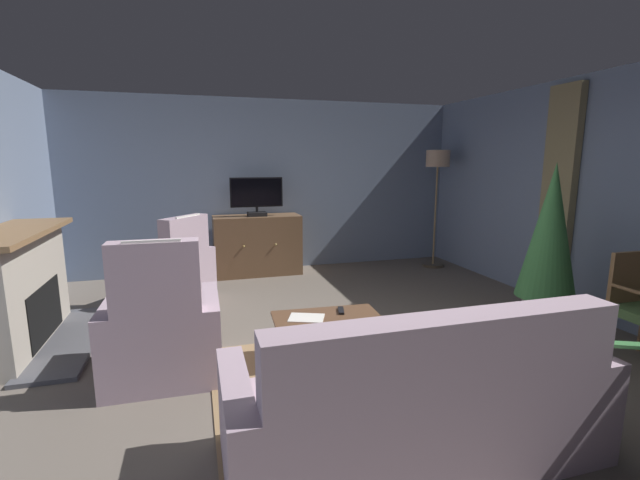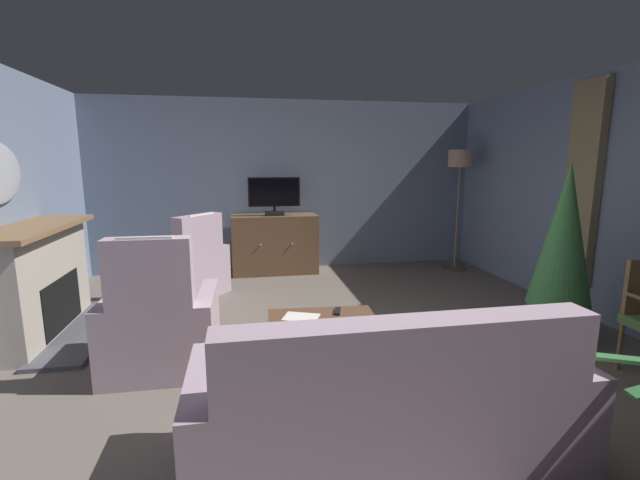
{
  "view_description": "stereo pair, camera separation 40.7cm",
  "coord_description": "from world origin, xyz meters",
  "px_view_note": "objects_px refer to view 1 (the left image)",
  "views": [
    {
      "loc": [
        -1.16,
        -3.45,
        1.74
      ],
      "look_at": [
        -0.04,
        0.39,
        1.0
      ],
      "focal_mm": 24.14,
      "sensor_mm": 36.0,
      "label": 1
    },
    {
      "loc": [
        -0.76,
        -3.55,
        1.74
      ],
      "look_at": [
        -0.04,
        0.39,
        1.0
      ],
      "focal_mm": 24.14,
      "sensor_mm": 36.0,
      "label": 2
    }
  ],
  "objects_px": {
    "sofa_floral": "(420,410)",
    "tv_cabinet": "(257,246)",
    "folded_newspaper": "(306,318)",
    "cat": "(170,322)",
    "armchair_beside_cabinet": "(169,274)",
    "potted_plant_tall_palm_by_window": "(549,242)",
    "tv_remote": "(341,311)",
    "floor_lamp": "(437,173)",
    "television": "(257,196)",
    "fireplace": "(18,292)",
    "coffee_table": "(327,321)",
    "armchair_angled_to_table": "(163,334)"
  },
  "relations": [
    {
      "from": "coffee_table",
      "to": "potted_plant_tall_palm_by_window",
      "type": "xyz_separation_m",
      "value": [
        2.32,
        -0.03,
        0.6
      ]
    },
    {
      "from": "television",
      "to": "potted_plant_tall_palm_by_window",
      "type": "relative_size",
      "value": 0.45
    },
    {
      "from": "sofa_floral",
      "to": "tv_cabinet",
      "type": "bearing_deg",
      "value": 93.6
    },
    {
      "from": "sofa_floral",
      "to": "floor_lamp",
      "type": "bearing_deg",
      "value": 58.29
    },
    {
      "from": "cat",
      "to": "armchair_beside_cabinet",
      "type": "bearing_deg",
      "value": 92.72
    },
    {
      "from": "armchair_beside_cabinet",
      "to": "potted_plant_tall_palm_by_window",
      "type": "relative_size",
      "value": 0.74
    },
    {
      "from": "armchair_angled_to_table",
      "to": "tv_remote",
      "type": "bearing_deg",
      "value": -0.03
    },
    {
      "from": "tv_cabinet",
      "to": "armchair_angled_to_table",
      "type": "distance_m",
      "value": 3.28
    },
    {
      "from": "tv_cabinet",
      "to": "sofa_floral",
      "type": "bearing_deg",
      "value": -86.4
    },
    {
      "from": "fireplace",
      "to": "folded_newspaper",
      "type": "relative_size",
      "value": 5.97
    },
    {
      "from": "coffee_table",
      "to": "armchair_angled_to_table",
      "type": "height_order",
      "value": "armchair_angled_to_table"
    },
    {
      "from": "television",
      "to": "tv_remote",
      "type": "height_order",
      "value": "television"
    },
    {
      "from": "television",
      "to": "potted_plant_tall_palm_by_window",
      "type": "xyz_separation_m",
      "value": [
        2.48,
        -3.09,
        -0.28
      ]
    },
    {
      "from": "fireplace",
      "to": "tv_remote",
      "type": "relative_size",
      "value": 10.54
    },
    {
      "from": "tv_cabinet",
      "to": "coffee_table",
      "type": "xyz_separation_m",
      "value": [
        0.17,
        -3.12,
        -0.09
      ]
    },
    {
      "from": "tv_cabinet",
      "to": "potted_plant_tall_palm_by_window",
      "type": "xyz_separation_m",
      "value": [
        2.48,
        -3.15,
        0.51
      ]
    },
    {
      "from": "folded_newspaper",
      "to": "armchair_beside_cabinet",
      "type": "xyz_separation_m",
      "value": [
        -1.24,
        2.11,
        -0.06
      ]
    },
    {
      "from": "coffee_table",
      "to": "floor_lamp",
      "type": "xyz_separation_m",
      "value": [
        2.73,
        2.8,
        1.2
      ]
    },
    {
      "from": "sofa_floral",
      "to": "armchair_angled_to_table",
      "type": "distance_m",
      "value": 2.11
    },
    {
      "from": "fireplace",
      "to": "armchair_angled_to_table",
      "type": "bearing_deg",
      "value": -36.81
    },
    {
      "from": "potted_plant_tall_palm_by_window",
      "to": "fireplace",
      "type": "bearing_deg",
      "value": 167.74
    },
    {
      "from": "tv_cabinet",
      "to": "television",
      "type": "relative_size",
      "value": 1.68
    },
    {
      "from": "armchair_beside_cabinet",
      "to": "floor_lamp",
      "type": "distance_m",
      "value": 4.38
    },
    {
      "from": "potted_plant_tall_palm_by_window",
      "to": "tv_remote",
      "type": "bearing_deg",
      "value": 177.53
    },
    {
      "from": "cat",
      "to": "fireplace",
      "type": "bearing_deg",
      "value": 178.77
    },
    {
      "from": "armchair_beside_cabinet",
      "to": "floor_lamp",
      "type": "xyz_separation_m",
      "value": [
        4.16,
        0.69,
        1.2
      ]
    },
    {
      "from": "coffee_table",
      "to": "fireplace",
      "type": "bearing_deg",
      "value": 158.52
    },
    {
      "from": "tv_remote",
      "to": "armchair_angled_to_table",
      "type": "xyz_separation_m",
      "value": [
        -1.52,
        0.0,
        -0.05
      ]
    },
    {
      "from": "sofa_floral",
      "to": "fireplace",
      "type": "bearing_deg",
      "value": 138.46
    },
    {
      "from": "armchair_beside_cabinet",
      "to": "potted_plant_tall_palm_by_window",
      "type": "bearing_deg",
      "value": -29.69
    },
    {
      "from": "coffee_table",
      "to": "armchair_beside_cabinet",
      "type": "height_order",
      "value": "armchair_beside_cabinet"
    },
    {
      "from": "sofa_floral",
      "to": "armchair_beside_cabinet",
      "type": "xyz_separation_m",
      "value": [
        -1.55,
        3.54,
        0.01
      ]
    },
    {
      "from": "folded_newspaper",
      "to": "armchair_beside_cabinet",
      "type": "relative_size",
      "value": 0.23
    },
    {
      "from": "armchair_beside_cabinet",
      "to": "armchair_angled_to_table",
      "type": "xyz_separation_m",
      "value": [
        0.06,
        -2.04,
        0.02
      ]
    },
    {
      "from": "folded_newspaper",
      "to": "cat",
      "type": "relative_size",
      "value": 0.5
    },
    {
      "from": "fireplace",
      "to": "tv_remote",
      "type": "height_order",
      "value": "fireplace"
    },
    {
      "from": "armchair_beside_cabinet",
      "to": "potted_plant_tall_palm_by_window",
      "type": "xyz_separation_m",
      "value": [
        3.75,
        -2.14,
        0.61
      ]
    },
    {
      "from": "coffee_table",
      "to": "armchair_angled_to_table",
      "type": "bearing_deg",
      "value": 177.26
    },
    {
      "from": "armchair_beside_cabinet",
      "to": "cat",
      "type": "relative_size",
      "value": 2.12
    },
    {
      "from": "potted_plant_tall_palm_by_window",
      "to": "armchair_angled_to_table",
      "type": "bearing_deg",
      "value": 178.53
    },
    {
      "from": "fireplace",
      "to": "television",
      "type": "bearing_deg",
      "value": 38.45
    },
    {
      "from": "cat",
      "to": "floor_lamp",
      "type": "xyz_separation_m",
      "value": [
        4.11,
        1.76,
        1.44
      ]
    },
    {
      "from": "floor_lamp",
      "to": "folded_newspaper",
      "type": "bearing_deg",
      "value": -136.19
    },
    {
      "from": "folded_newspaper",
      "to": "sofa_floral",
      "type": "height_order",
      "value": "sofa_floral"
    },
    {
      "from": "tv_remote",
      "to": "folded_newspaper",
      "type": "relative_size",
      "value": 0.57
    },
    {
      "from": "folded_newspaper",
      "to": "floor_lamp",
      "type": "distance_m",
      "value": 4.2
    },
    {
      "from": "potted_plant_tall_palm_by_window",
      "to": "tv_cabinet",
      "type": "bearing_deg",
      "value": 128.28
    },
    {
      "from": "fireplace",
      "to": "armchair_beside_cabinet",
      "type": "distance_m",
      "value": 1.65
    },
    {
      "from": "folded_newspaper",
      "to": "coffee_table",
      "type": "bearing_deg",
      "value": 22.83
    },
    {
      "from": "sofa_floral",
      "to": "cat",
      "type": "height_order",
      "value": "sofa_floral"
    }
  ]
}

